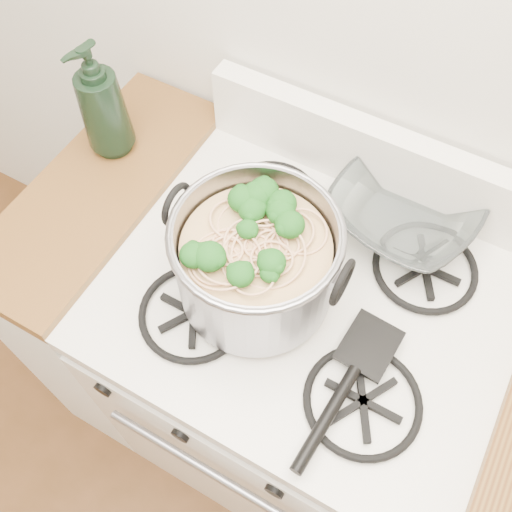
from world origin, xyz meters
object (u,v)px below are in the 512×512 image
object	(u,v)px
stock_pot	(256,262)
bottle	(101,100)
glass_bowl	(403,215)
gas_range	(296,377)
spatula	(370,344)

from	to	relation	value
stock_pot	bottle	bearing A→B (deg)	160.37
glass_bowl	gas_range	bearing A→B (deg)	-111.01
glass_bowl	stock_pot	bearing A→B (deg)	-122.90
spatula	bottle	size ratio (longest dim) A/B	1.17
stock_pot	bottle	world-z (taller)	bottle
stock_pot	glass_bowl	xyz separation A→B (m)	(0.18, 0.28, -0.08)
spatula	bottle	distance (m)	0.71
gas_range	bottle	xyz separation A→B (m)	(-0.54, 0.11, 0.62)
glass_bowl	bottle	size ratio (longest dim) A/B	0.43
stock_pot	bottle	size ratio (longest dim) A/B	1.22
stock_pot	glass_bowl	bearing A→B (deg)	57.10
stock_pot	glass_bowl	distance (m)	0.34
gas_range	spatula	distance (m)	0.52
spatula	bottle	xyz separation A→B (m)	(-0.68, 0.16, 0.12)
gas_range	glass_bowl	world-z (taller)	glass_bowl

